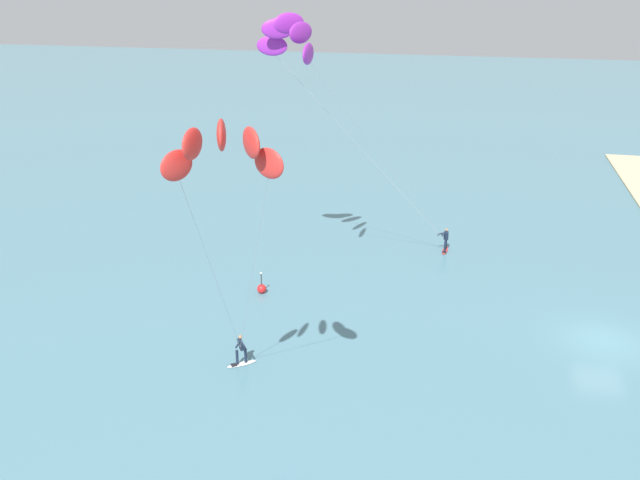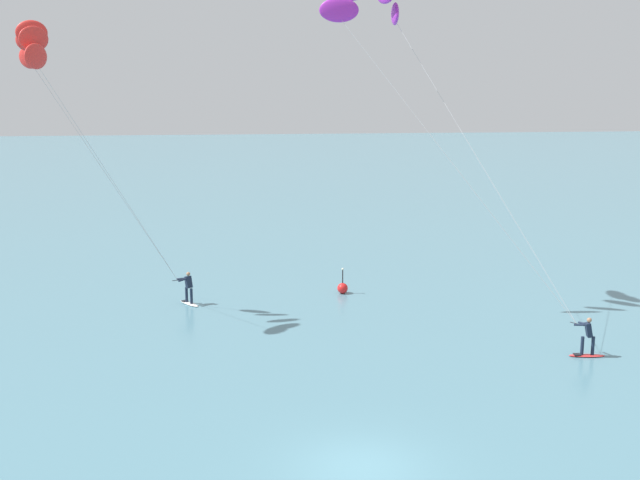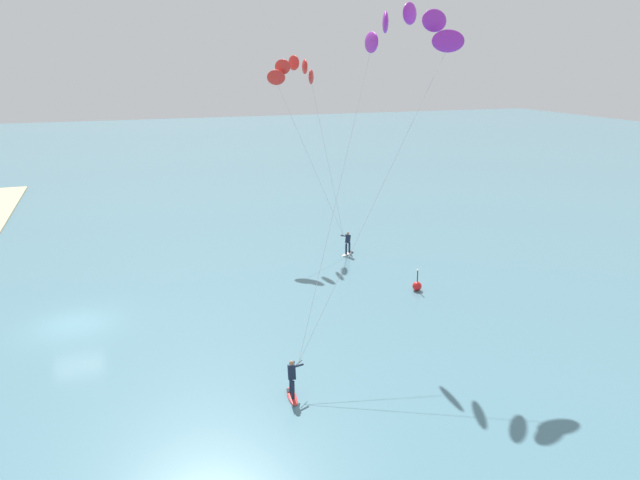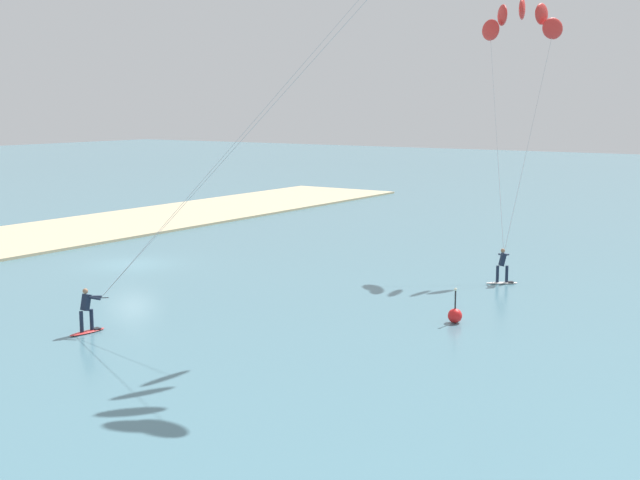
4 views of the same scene
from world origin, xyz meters
TOP-DOWN VIEW (x-y plane):
  - ground_plane at (0.00, 0.00)m, footprint 240.00×240.00m
  - kitesurfer_nearshore at (-12.28, 16.29)m, footprint 8.13×4.85m
  - kitesurfer_mid_water at (3.00, 17.36)m, footprint 11.26×11.48m
  - marker_buoy at (1.75, 19.45)m, footprint 0.56×0.56m

SIDE VIEW (x-z plane):
  - ground_plane at x=0.00m, z-range 0.00..0.00m
  - marker_buoy at x=1.75m, z-range -0.39..0.99m
  - kitesurfer_nearshore at x=-12.28m, z-range 5.20..19.01m
  - kitesurfer_mid_water at x=3.00m, z-range 6.29..22.52m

